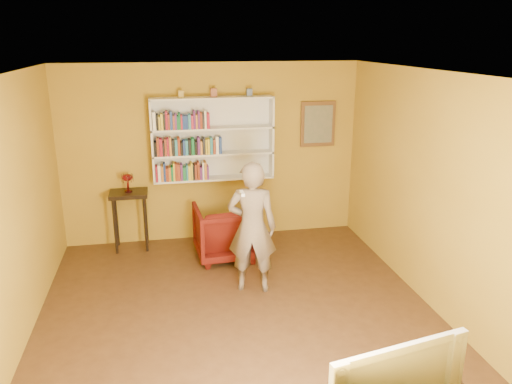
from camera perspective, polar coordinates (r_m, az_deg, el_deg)
room_shell at (r=5.37m, az=-1.97°, el=-4.90°), size 5.30×5.80×2.88m
bookshelf at (r=7.50m, az=-4.98°, el=6.10°), size 1.80×0.29×1.23m
books_row_lower at (r=7.47m, az=-8.42°, el=2.29°), size 0.77×0.19×0.27m
books_row_middle at (r=7.38m, az=-7.74°, el=5.18°), size 0.98×0.19×0.27m
books_row_upper at (r=7.31m, az=-8.55°, el=8.03°), size 0.81×0.19×0.26m
ornament_left at (r=7.31m, az=-8.58°, el=11.01°), size 0.07×0.07×0.10m
ornament_centre at (r=7.34m, az=-4.87°, el=11.25°), size 0.09×0.09×0.12m
ornament_right at (r=7.42m, az=-0.78°, el=11.31°), size 0.08×0.08×0.11m
framed_painting at (r=7.86m, az=7.09°, el=7.71°), size 0.55×0.05×0.70m
console_table at (r=7.54m, az=-14.29°, el=-1.09°), size 0.54×0.41×0.89m
ruby_lustre at (r=7.44m, az=-14.48°, el=1.43°), size 0.17×0.17×0.27m
armchair at (r=7.15m, az=-3.54°, el=-4.53°), size 0.88×0.90×0.78m
person at (r=6.08m, az=-0.46°, el=-4.07°), size 0.68×0.54×1.65m
game_remote at (r=5.59m, az=-1.60°, el=-0.16°), size 0.04×0.15×0.04m
television at (r=3.75m, az=14.94°, el=-19.63°), size 1.07×0.34×0.61m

